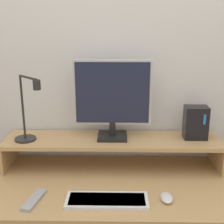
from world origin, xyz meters
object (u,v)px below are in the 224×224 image
keyboard (107,200)px  remote_control (34,200)px  router_dock (196,123)px  desk_lamp (28,118)px  mouse (167,198)px  monitor (113,97)px

keyboard → remote_control: bearing=179.4°
router_dock → remote_control: bearing=-154.7°
desk_lamp → mouse: desk_lamp is taller
router_dock → keyboard: router_dock is taller
keyboard → monitor: bearing=87.0°
desk_lamp → keyboard: 0.61m
keyboard → remote_control: (-0.34, 0.00, -0.00)m
monitor → desk_lamp: size_ratio=1.20×
router_dock → keyboard: size_ratio=0.49×
desk_lamp → mouse: 0.82m
desk_lamp → router_dock: desk_lamp is taller
monitor → router_dock: size_ratio=2.38×
remote_control → mouse: bearing=1.7°
desk_lamp → remote_control: desk_lamp is taller
mouse → keyboard: bearing=-175.4°
router_dock → remote_control: router_dock is taller
monitor → mouse: bearing=-55.2°
mouse → desk_lamp: bearing=157.5°
router_dock → keyboard: bearing=-140.9°
monitor → mouse: 0.60m
monitor → remote_control: bearing=-132.6°
keyboard → desk_lamp: bearing=143.8°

